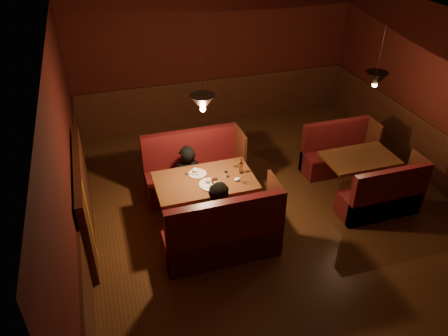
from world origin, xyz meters
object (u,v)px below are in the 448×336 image
object	(u,v)px
main_table	(206,189)
diner_a	(187,166)
second_bench_far	(337,155)
main_bench_near	(224,238)
diner_b	(222,209)
main_bench_far	(194,174)
second_table	(358,166)
second_bench_near	(382,199)

from	to	relation	value
main_table	diner_a	xyz separation A→B (m)	(-0.15, 0.60, 0.09)
main_table	diner_a	distance (m)	0.63
second_bench_far	diner_a	bearing A→B (deg)	-176.84
main_bench_near	second_bench_far	bearing A→B (deg)	30.75
diner_a	main_bench_near	bearing A→B (deg)	98.67
second_bench_far	diner_b	world-z (taller)	diner_b
main_bench_far	diner_a	bearing A→B (deg)	-124.60
main_table	main_bench_near	bearing A→B (deg)	-88.89
diner_a	second_bench_far	bearing A→B (deg)	-174.82
second_bench_far	diner_a	world-z (taller)	diner_a
second_bench_far	main_bench_far	bearing A→B (deg)	178.17
diner_b	main_bench_far	bearing A→B (deg)	97.64
diner_a	diner_b	xyz separation A→B (m)	(0.19, -1.28, 0.04)
second_bench_far	main_table	bearing A→B (deg)	-164.36
main_table	second_bench_far	world-z (taller)	main_table
main_bench_far	second_bench_far	bearing A→B (deg)	-1.83
main_bench_near	diner_a	size ratio (longest dim) A/B	1.16
second_table	main_bench_near	bearing A→B (deg)	-161.52
second_bench_near	second_bench_far	bearing A→B (deg)	90.00
main_table	second_bench_near	size ratio (longest dim) A/B	1.13
main_bench_far	second_table	xyz separation A→B (m)	(2.67, -0.80, 0.14)
second_bench_near	second_table	bearing A→B (deg)	92.20
second_table	diner_a	size ratio (longest dim) A/B	0.84
main_table	main_bench_near	distance (m)	0.88
main_bench_near	second_bench_far	xyz separation A→B (m)	(2.70, 1.61, -0.06)
main_bench_far	main_bench_near	distance (m)	1.69
second_bench_far	second_bench_near	distance (m)	1.43
main_bench_far	main_bench_near	world-z (taller)	same
second_table	diner_a	bearing A→B (deg)	168.96
main_bench_far	diner_a	size ratio (longest dim) A/B	1.16
main_bench_near	second_bench_near	bearing A→B (deg)	3.82
second_bench_near	diner_b	distance (m)	2.72
second_table	diner_b	distance (m)	2.76
second_bench_near	main_bench_near	bearing A→B (deg)	-176.18
main_table	main_bench_far	xyz separation A→B (m)	(0.02, 0.85, -0.26)
diner_b	main_table	bearing A→B (deg)	100.06
main_bench_far	diner_b	world-z (taller)	diner_b
main_bench_far	diner_b	bearing A→B (deg)	-89.15
main_bench_near	second_table	distance (m)	2.82
main_bench_far	diner_b	distance (m)	1.58
main_bench_far	second_bench_far	world-z (taller)	main_bench_far
main_table	second_bench_far	size ratio (longest dim) A/B	1.13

